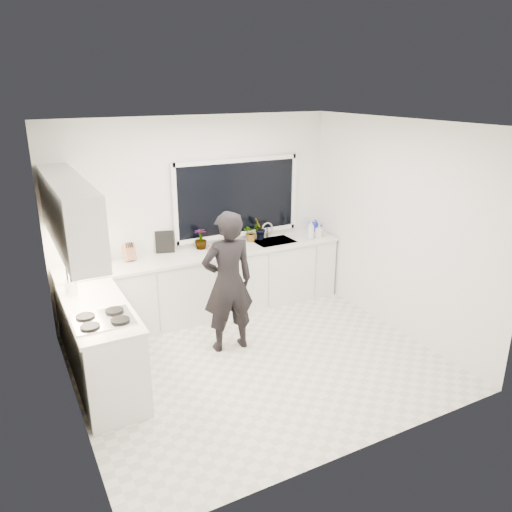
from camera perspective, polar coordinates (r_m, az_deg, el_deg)
floor at (r=5.99m, az=0.14°, el=-11.97°), size 4.00×3.50×0.02m
wall_back at (r=6.95m, az=-6.73°, el=4.56°), size 4.00×0.02×2.70m
wall_left at (r=4.86m, az=-21.28°, el=-3.14°), size 0.02×3.50×2.70m
wall_right at (r=6.56m, az=15.84°, el=3.08°), size 0.02×3.50×2.70m
ceiling at (r=5.14m, az=0.16°, el=14.97°), size 4.00×3.50×0.02m
window at (r=7.10m, az=-2.16°, el=6.65°), size 1.80×0.02×1.00m
base_cabinets_back at (r=6.96m, az=-5.50°, el=-3.27°), size 3.92×0.58×0.88m
base_cabinets_left at (r=5.59m, az=-17.16°, el=-10.01°), size 0.58×1.60×0.88m
countertop_back at (r=6.79m, az=-5.59°, el=0.29°), size 3.94×0.62×0.04m
countertop_left at (r=5.39m, az=-17.64°, el=-5.73°), size 0.62×1.60×0.04m
upper_cabinets at (r=5.40m, az=-20.61°, el=4.70°), size 0.34×2.10×0.70m
sink at (r=7.25m, az=2.06°, el=1.35°), size 0.58×0.42×0.14m
faucet at (r=7.37m, az=1.30°, el=2.95°), size 0.03×0.03×0.22m
stovetop at (r=5.06m, az=-17.12°, el=-6.92°), size 0.56×0.48×0.03m
person at (r=5.90m, az=-3.22°, el=-3.00°), size 0.66×0.46×1.73m
pizza_tray at (r=6.86m, az=-3.50°, el=0.85°), size 0.59×0.50×0.03m
pizza at (r=6.86m, az=-3.50°, el=0.99°), size 0.53×0.44×0.01m
watering_can at (r=7.76m, az=6.61°, el=3.31°), size 0.18×0.18×0.13m
paper_towel_roll at (r=6.45m, az=-19.45°, el=-0.37°), size 0.14×0.14×0.26m
knife_block at (r=6.60m, az=-14.27°, el=0.39°), size 0.15×0.12×0.22m
utensil_crock at (r=5.74m, az=-20.37°, el=-3.40°), size 0.16×0.16×0.16m
picture_frame_large at (r=6.61m, az=-17.54°, el=0.40°), size 0.22×0.07×0.28m
picture_frame_small at (r=6.80m, az=-10.38°, el=1.60°), size 0.25×0.09×0.30m
herb_plants at (r=7.10m, az=-2.05°, el=2.64°), size 1.14×0.28×0.33m
soap_bottles at (r=7.38m, az=6.64°, el=2.99°), size 0.28×0.13×0.28m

